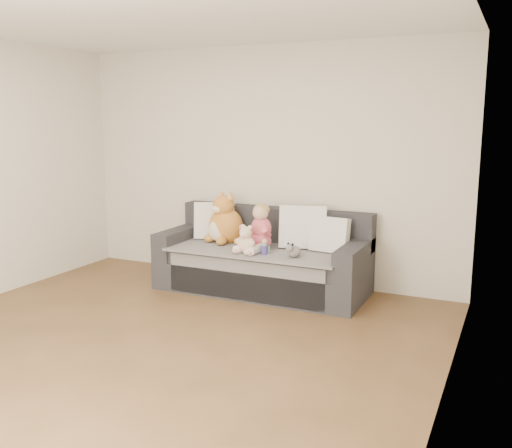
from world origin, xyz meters
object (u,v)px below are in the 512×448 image
at_px(plush_cat, 225,223).
at_px(teddy_bear, 246,242).
at_px(toddler, 259,230).
at_px(sippy_cup, 264,248).
at_px(sofa, 264,262).

xyz_separation_m(plush_cat, teddy_bear, (0.44, -0.38, -0.10)).
distance_m(toddler, plush_cat, 0.52).
height_order(plush_cat, sippy_cup, plush_cat).
relative_size(toddler, plush_cat, 0.84).
relative_size(toddler, teddy_bear, 1.67).
bearing_deg(sofa, sippy_cup, -64.53).
distance_m(sofa, plush_cat, 0.61).
distance_m(plush_cat, teddy_bear, 0.59).
relative_size(plush_cat, sippy_cup, 4.99).
xyz_separation_m(sofa, sippy_cup, (0.15, -0.31, 0.23)).
height_order(toddler, sippy_cup, toddler).
height_order(sofa, sippy_cup, sofa).
distance_m(toddler, sippy_cup, 0.26).
xyz_separation_m(plush_cat, sippy_cup, (0.63, -0.34, -0.15)).
bearing_deg(sippy_cup, sofa, 115.47).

